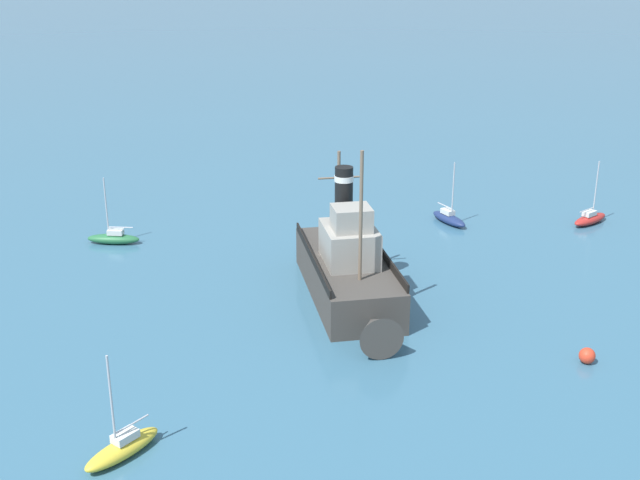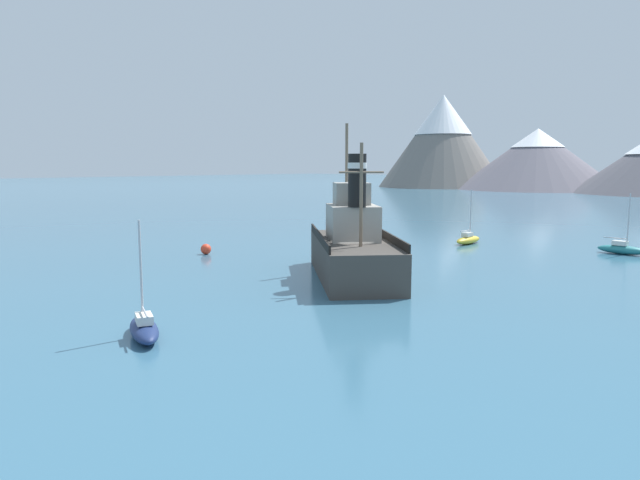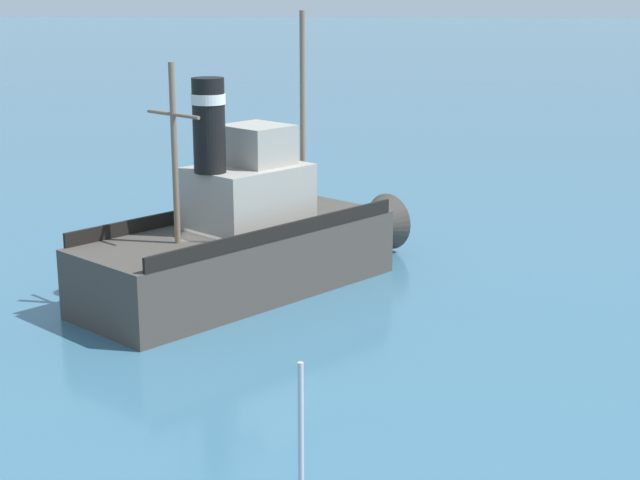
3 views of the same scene
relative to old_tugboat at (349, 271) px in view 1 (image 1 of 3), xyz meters
name	(u,v)px [view 1 (image 1 of 3)]	position (x,y,z in m)	size (l,w,h in m)	color
ground_plane	(346,289)	(1.02, -1.02, -1.83)	(600.00, 600.00, 0.00)	#38667F
old_tugboat	(349,271)	(0.00, 0.00, 0.00)	(13.10, 11.97, 9.90)	#423D38
sailboat_navy	(449,218)	(2.41, -16.11, -1.40)	(3.93, 2.50, 4.90)	navy
sailboat_red	(590,218)	(-6.13, -22.82, -1.40)	(1.84, 3.94, 4.90)	#B22823
sailboat_yellow	(122,447)	(-2.11, 18.73, -1.40)	(1.20, 3.83, 4.90)	gold
sailboat_green	(113,238)	(18.98, 2.90, -1.40)	(3.76, 3.05, 4.90)	#286B3D
mooring_buoy	(587,356)	(-14.30, -1.27, -1.41)	(0.84, 0.84, 0.84)	red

